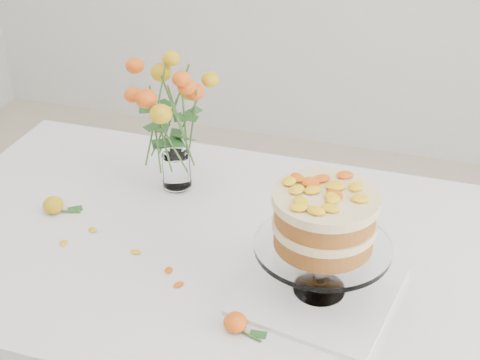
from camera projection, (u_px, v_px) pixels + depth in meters
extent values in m
cube|color=tan|center=(199.00, 247.00, 1.63)|extent=(1.40, 0.90, 0.04)
cylinder|color=tan|center=(71.00, 240.00, 2.29)|extent=(0.06, 0.06, 0.71)
cylinder|color=tan|center=(444.00, 315.00, 1.97)|extent=(0.06, 0.06, 0.71)
cube|color=white|center=(199.00, 239.00, 1.62)|extent=(1.42, 0.92, 0.01)
cube|color=white|center=(252.00, 182.00, 2.05)|extent=(1.42, 0.01, 0.20)
cube|color=white|center=(319.00, 291.00, 1.44)|extent=(0.36, 0.36, 0.01)
cylinder|color=white|center=(321.00, 265.00, 1.40)|extent=(0.03, 0.03, 0.09)
cylinder|color=white|center=(322.00, 246.00, 1.38)|extent=(0.29, 0.29, 0.01)
cylinder|color=#9C4B23|center=(323.00, 235.00, 1.36)|extent=(0.25, 0.25, 0.04)
cylinder|color=#FFE4A4|center=(324.00, 223.00, 1.35)|extent=(0.26, 0.26, 0.02)
cylinder|color=#9C4B23|center=(325.00, 211.00, 1.33)|extent=(0.25, 0.25, 0.04)
cylinder|color=#FFE4A4|center=(326.00, 198.00, 1.32)|extent=(0.27, 0.27, 0.02)
cylinder|color=white|center=(177.00, 186.00, 1.82)|extent=(0.06, 0.06, 0.01)
cylinder|color=white|center=(177.00, 170.00, 1.79)|extent=(0.08, 0.08, 0.09)
ellipsoid|color=gold|center=(53.00, 205.00, 1.70)|extent=(0.05, 0.05, 0.04)
cylinder|color=#365D25|center=(68.00, 212.00, 1.71)|extent=(0.06, 0.02, 0.01)
ellipsoid|color=#E75B0B|center=(235.00, 322.00, 1.34)|extent=(0.05, 0.05, 0.04)
cylinder|color=#365D25|center=(249.00, 336.00, 1.33)|extent=(0.06, 0.02, 0.00)
ellipsoid|color=yellow|center=(136.00, 252.00, 1.57)|extent=(0.03, 0.02, 0.00)
ellipsoid|color=yellow|center=(169.00, 270.00, 1.51)|extent=(0.03, 0.02, 0.00)
ellipsoid|color=yellow|center=(178.00, 285.00, 1.46)|extent=(0.03, 0.02, 0.00)
ellipsoid|color=yellow|center=(93.00, 230.00, 1.64)|extent=(0.03, 0.02, 0.00)
ellipsoid|color=yellow|center=(64.00, 243.00, 1.60)|extent=(0.03, 0.02, 0.00)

